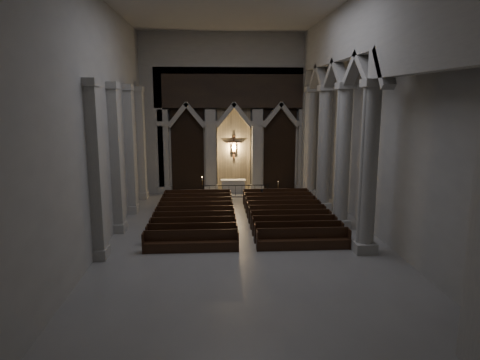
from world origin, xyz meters
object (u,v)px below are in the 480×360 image
at_px(altar, 233,186).
at_px(worshipper, 262,197).
at_px(candle_stand_left, 202,192).
at_px(candle_stand_right, 278,193).
at_px(pews, 241,217).
at_px(altar_rail, 235,189).

xyz_separation_m(altar, worshipper, (1.80, -3.74, -0.05)).
height_order(altar, candle_stand_left, candle_stand_left).
bearing_deg(worshipper, candle_stand_left, 151.81).
bearing_deg(candle_stand_right, candle_stand_left, 176.84).
distance_m(altar, pews, 7.83).
height_order(altar_rail, worshipper, worshipper).
relative_size(candle_stand_left, worshipper, 1.36).
relative_size(candle_stand_left, candle_stand_right, 1.29).
bearing_deg(pews, candle_stand_right, 63.76).
bearing_deg(pews, worshipper, 67.57).
distance_m(candle_stand_right, pews, 7.07).
distance_m(candle_stand_left, candle_stand_right, 5.57).
bearing_deg(candle_stand_left, altar_rail, -0.75).
xyz_separation_m(altar, candle_stand_right, (3.24, -1.48, -0.30)).
xyz_separation_m(candle_stand_right, worshipper, (-1.44, -2.26, 0.25)).
xyz_separation_m(altar_rail, pews, (-0.00, -6.62, -0.31)).
bearing_deg(altar_rail, candle_stand_left, 179.25).
bearing_deg(candle_stand_right, altar_rail, 174.98).
distance_m(altar, candle_stand_left, 2.61).
relative_size(pews, worshipper, 8.49).
distance_m(altar_rail, candle_stand_left, 2.44).
xyz_separation_m(candle_stand_left, candle_stand_right, (5.56, -0.31, -0.10)).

